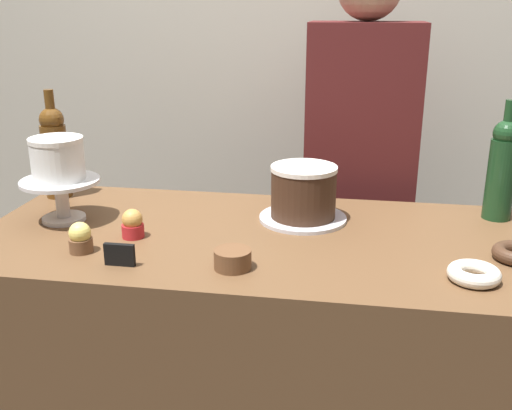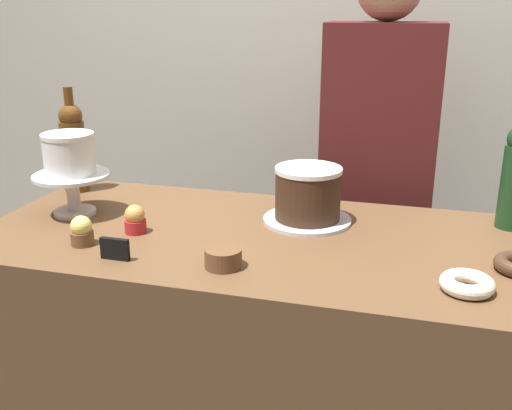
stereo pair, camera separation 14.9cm
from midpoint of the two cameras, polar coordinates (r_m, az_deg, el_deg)
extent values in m
cube|color=#BCB7A8|center=(2.31, 8.20, 14.85)|extent=(6.00, 0.05, 2.60)
cube|color=brown|center=(1.73, 2.57, -16.78)|extent=(1.43, 0.67, 0.89)
cylinder|color=silver|center=(1.72, -14.72, -0.68)|extent=(0.12, 0.12, 0.01)
cylinder|color=silver|center=(1.70, -14.86, 1.02)|extent=(0.04, 0.04, 0.09)
cylinder|color=silver|center=(1.68, -15.01, 2.71)|extent=(0.21, 0.21, 0.01)
cylinder|color=white|center=(1.67, -15.17, 4.55)|extent=(0.14, 0.14, 0.10)
cylinder|color=white|center=(1.66, -15.33, 6.45)|extent=(0.14, 0.14, 0.01)
cylinder|color=silver|center=(1.61, 7.59, -1.47)|extent=(0.24, 0.24, 0.01)
cylinder|color=#3D2619|center=(1.59, 7.70, 0.89)|extent=(0.18, 0.18, 0.13)
cylinder|color=white|center=(1.57, 7.81, 3.35)|extent=(0.18, 0.18, 0.01)
cylinder|color=#5B3814|center=(1.91, -15.00, 4.52)|extent=(0.08, 0.08, 0.22)
sphere|color=#5B3814|center=(1.88, -15.33, 8.26)|extent=(0.07, 0.07, 0.07)
cylinder|color=#5B3814|center=(1.88, -15.46, 9.79)|extent=(0.03, 0.03, 0.08)
cylinder|color=brown|center=(1.49, -13.69, -3.17)|extent=(0.06, 0.06, 0.03)
sphere|color=#EFDB6B|center=(1.48, -13.78, -2.05)|extent=(0.05, 0.05, 0.05)
cylinder|color=red|center=(1.54, -8.86, -2.08)|extent=(0.06, 0.06, 0.03)
sphere|color=#CC9347|center=(1.53, -8.92, -0.98)|extent=(0.05, 0.05, 0.05)
torus|color=silver|center=(1.32, 22.80, -7.09)|extent=(0.11, 0.11, 0.03)
cylinder|color=brown|center=(1.33, 0.04, -5.84)|extent=(0.08, 0.08, 0.01)
cylinder|color=brown|center=(1.32, 0.04, -5.40)|extent=(0.08, 0.08, 0.01)
cylinder|color=brown|center=(1.32, 0.04, -4.97)|extent=(0.08, 0.08, 0.01)
cylinder|color=brown|center=(1.32, 0.04, -4.53)|extent=(0.08, 0.08, 0.01)
cube|color=black|center=(1.38, -10.49, -4.25)|extent=(0.07, 0.01, 0.05)
cube|color=black|center=(2.19, 12.68, -9.63)|extent=(0.28, 0.18, 0.85)
cube|color=#4C1919|center=(1.96, 14.14, 8.68)|extent=(0.36, 0.22, 0.55)
camera|label=1|loc=(0.07, -87.14, 0.97)|focal=41.48mm
camera|label=2|loc=(0.07, 92.86, -0.97)|focal=41.48mm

